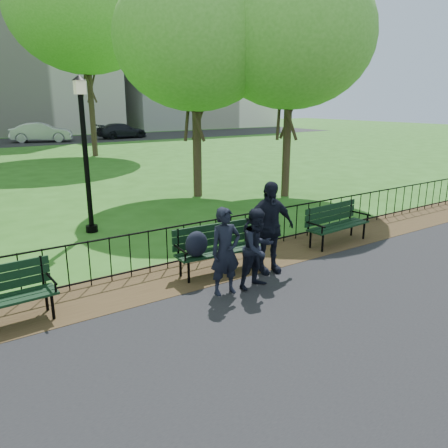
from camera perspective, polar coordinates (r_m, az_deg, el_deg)
ground at (r=7.93m, az=3.24°, el=-9.38°), size 120.00×120.00×0.00m
asphalt_path at (r=5.98m, az=24.67°, el=-20.11°), size 60.00×9.20×0.01m
dirt_strip at (r=9.07m, az=-2.51°, el=-5.95°), size 60.00×1.60×0.01m
iron_fence at (r=9.31m, az=-4.16°, el=-2.22°), size 24.06×0.06×1.00m
apartment_east at (r=62.29m, az=-4.85°, el=23.73°), size 20.00×15.00×24.00m
park_bench_main at (r=8.59m, az=-2.18°, el=-2.56°), size 1.88×0.69×1.05m
park_bench_right_a at (r=10.93m, az=14.34°, el=0.56°), size 1.86×0.69×1.03m
lamppost at (r=11.75m, az=-17.69°, el=9.20°), size 0.36×0.36×3.98m
tree_near_e at (r=15.86m, az=-3.76°, el=22.85°), size 5.50×5.50×7.67m
tree_mid_e at (r=16.02m, az=8.73°, el=23.05°), size 5.62×5.62×7.83m
tree_far_e at (r=29.39m, az=-17.87°, el=25.46°), size 8.93×8.93×12.45m
person_left at (r=7.72m, az=0.19°, el=-3.60°), size 0.62×0.44×1.59m
person_mid at (r=8.03m, az=4.43°, el=-3.19°), size 0.77×0.46×1.51m
person_right at (r=8.72m, az=5.86°, el=-0.45°), size 1.16×0.67×1.86m
sedan_silver at (r=40.42m, az=-22.75°, el=11.00°), size 5.18×3.21×1.61m
sedan_dark at (r=42.33m, az=-13.21°, el=11.77°), size 4.80×2.28×1.35m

